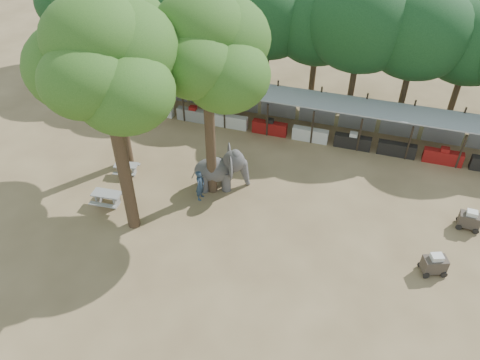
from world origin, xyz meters
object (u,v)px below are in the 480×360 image
(yard_tree_center, at_px, (103,62))
(handler, at_px, (200,185))
(yard_tree_back, at_px, (205,49))
(picnic_table_far, at_px, (126,168))
(yard_tree_left, at_px, (106,34))
(elephant, at_px, (221,169))
(cart_back, at_px, (470,220))
(cart_front, at_px, (434,264))
(picnic_table_near, at_px, (107,197))

(yard_tree_center, bearing_deg, handler, 46.83)
(yard_tree_back, xyz_separation_m, picnic_table_far, (-5.37, -0.32, -8.09))
(yard_tree_left, relative_size, elephant, 3.26)
(yard_tree_back, bearing_deg, picnic_table_far, -176.64)
(yard_tree_left, relative_size, cart_back, 9.10)
(yard_tree_center, relative_size, cart_back, 9.94)
(yard_tree_center, bearing_deg, cart_front, 4.57)
(picnic_table_near, relative_size, cart_front, 1.22)
(elephant, bearing_deg, yard_tree_back, -168.52)
(yard_tree_center, xyz_separation_m, cart_front, (15.35, 1.23, -8.63))
(picnic_table_near, bearing_deg, yard_tree_center, -27.22)
(yard_tree_left, height_order, elephant, yard_tree_left)
(yard_tree_left, relative_size, picnic_table_near, 6.43)
(picnic_table_near, bearing_deg, picnic_table_far, 92.83)
(handler, xyz_separation_m, cart_back, (14.39, 2.10, -0.39))
(yard_tree_left, bearing_deg, handler, -19.86)
(yard_tree_left, relative_size, picnic_table_far, 6.77)
(picnic_table_near, bearing_deg, yard_tree_back, 27.80)
(yard_tree_left, bearing_deg, elephant, -5.78)
(yard_tree_center, distance_m, handler, 9.18)
(yard_tree_left, bearing_deg, yard_tree_center, -59.04)
(elephant, distance_m, cart_back, 13.66)
(yard_tree_center, height_order, elephant, yard_tree_center)
(yard_tree_back, xyz_separation_m, picnic_table_near, (-5.03, -3.14, -8.01))
(yard_tree_back, height_order, cart_front, yard_tree_back)
(yard_tree_left, xyz_separation_m, handler, (5.74, -2.08, -7.25))
(yard_tree_left, height_order, yard_tree_center, yard_tree_center)
(cart_back, bearing_deg, picnic_table_far, -172.54)
(yard_tree_left, relative_size, handler, 5.78)
(picnic_table_far, xyz_separation_m, cart_front, (17.72, -2.46, 0.12))
(picnic_table_near, relative_size, picnic_table_far, 1.05)
(yard_tree_center, distance_m, picnic_table_near, 8.96)
(yard_tree_left, height_order, cart_front, yard_tree_left)
(yard_tree_back, xyz_separation_m, cart_back, (14.14, 1.02, -7.98))
(picnic_table_near, bearing_deg, yard_tree_left, 99.06)
(picnic_table_near, xyz_separation_m, picnic_table_far, (-0.35, 2.82, -0.07))
(yard_tree_center, xyz_separation_m, handler, (2.74, 2.93, -8.25))
(elephant, distance_m, picnic_table_near, 6.58)
(yard_tree_left, distance_m, yard_tree_back, 6.09)
(yard_tree_back, height_order, cart_back, yard_tree_back)
(yard_tree_left, xyz_separation_m, yard_tree_back, (6.00, -1.00, 0.34))
(picnic_table_near, height_order, cart_front, cart_front)
(yard_tree_left, distance_m, cart_back, 21.54)
(cart_front, xyz_separation_m, cart_back, (1.79, 3.79, -0.02))
(elephant, bearing_deg, picnic_table_near, -169.94)
(elephant, height_order, cart_front, elephant)
(yard_tree_back, bearing_deg, cart_back, 4.13)
(handler, relative_size, cart_front, 1.36)
(yard_tree_back, height_order, picnic_table_near, yard_tree_back)
(picnic_table_far, xyz_separation_m, cart_back, (19.51, 1.34, 0.11))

